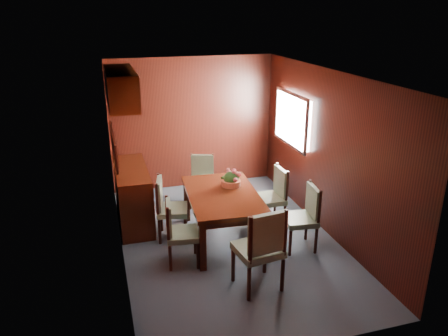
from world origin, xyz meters
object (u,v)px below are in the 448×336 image
object	(u,v)px
chair_left_near	(177,229)
chair_head	(262,246)
chair_right_near	(305,214)
flower_centerpiece	(231,176)
sideboard	(133,195)
dining_table	(223,200)

from	to	relation	value
chair_left_near	chair_head	size ratio (longest dim) A/B	0.83
chair_right_near	flower_centerpiece	size ratio (longest dim) A/B	3.06
sideboard	chair_left_near	distance (m)	1.43
sideboard	chair_right_near	xyz separation A→B (m)	(2.22, -1.46, 0.07)
chair_right_near	flower_centerpiece	bearing A→B (deg)	54.16
dining_table	chair_left_near	bearing A→B (deg)	-146.14
chair_right_near	sideboard	bearing A→B (deg)	63.19
chair_right_near	chair_head	size ratio (longest dim) A/B	0.86
chair_left_near	chair_head	xyz separation A→B (m)	(0.84, -0.86, 0.10)
sideboard	dining_table	xyz separation A→B (m)	(1.19, -0.93, 0.18)
chair_right_near	chair_head	bearing A→B (deg)	135.86
chair_right_near	flower_centerpiece	world-z (taller)	flower_centerpiece
chair_left_near	chair_right_near	world-z (taller)	chair_right_near
chair_right_near	chair_head	xyz separation A→B (m)	(-0.94, -0.76, 0.08)
chair_head	flower_centerpiece	bearing A→B (deg)	78.34
sideboard	chair_head	size ratio (longest dim) A/B	1.29
chair_right_near	flower_centerpiece	distance (m)	1.19
chair_head	chair_left_near	bearing A→B (deg)	126.20
chair_right_near	chair_left_near	bearing A→B (deg)	93.44
flower_centerpiece	chair_right_near	bearing A→B (deg)	-42.45
dining_table	chair_left_near	xyz separation A→B (m)	(-0.74, -0.43, -0.13)
chair_head	flower_centerpiece	xyz separation A→B (m)	(0.10, 1.53, 0.28)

